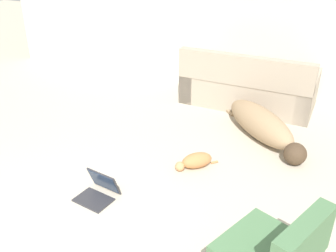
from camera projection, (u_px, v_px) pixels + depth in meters
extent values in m
cube|color=beige|center=(214.00, 8.00, 5.77)|extent=(7.59, 0.06, 2.51)
cube|color=tan|center=(248.00, 90.00, 5.51)|extent=(1.90, 0.97, 0.42)
cube|color=tan|center=(244.00, 71.00, 5.03)|extent=(1.86, 0.25, 0.41)
cube|color=tan|center=(308.00, 95.00, 5.16)|extent=(0.25, 0.88, 0.56)
cube|color=tan|center=(196.00, 77.00, 5.81)|extent=(0.25, 0.88, 0.56)
ellipsoid|color=#A38460|center=(260.00, 123.00, 4.61)|extent=(1.13, 1.14, 0.38)
sphere|color=#493726|center=(295.00, 154.00, 4.08)|extent=(0.35, 0.35, 0.25)
cylinder|color=#A38460|center=(228.00, 111.00, 5.32)|extent=(0.25, 0.25, 0.05)
ellipsoid|color=#BC7A47|center=(197.00, 160.00, 4.04)|extent=(0.37, 0.36, 0.17)
sphere|color=tan|center=(180.00, 166.00, 3.99)|extent=(0.15, 0.15, 0.11)
cylinder|color=#BC7A47|center=(214.00, 162.00, 4.14)|extent=(0.08, 0.08, 0.02)
cube|color=#2D2D33|center=(93.00, 200.00, 3.56)|extent=(0.38, 0.30, 0.02)
cube|color=#2D2D33|center=(104.00, 181.00, 3.63)|extent=(0.35, 0.16, 0.23)
cube|color=#23334C|center=(103.00, 182.00, 3.62)|extent=(0.32, 0.14, 0.21)
cube|color=#4C754C|center=(302.00, 245.00, 2.26)|extent=(0.34, 0.57, 0.35)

